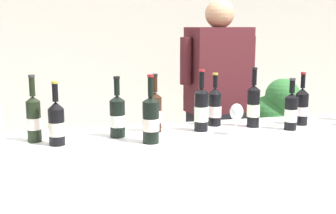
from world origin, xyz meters
The scene contains 15 objects.
wall_back centered at (0.00, 2.60, 1.40)m, with size 8.00×0.10×2.80m, color beige.
counter centered at (0.00, 0.00, 0.48)m, with size 2.50×0.54×0.96m, color white.
wine_bottle_0 centered at (0.59, -0.07, 1.06)m, with size 0.07×0.07×0.29m.
wine_bottle_3 centered at (0.09, 0.03, 1.08)m, with size 0.08×0.08×0.35m.
wine_bottle_4 centered at (-0.81, 0.02, 1.08)m, with size 0.07×0.07×0.34m.
wine_bottle_5 centered at (-0.17, 0.07, 1.07)m, with size 0.08×0.08×0.32m.
wine_bottle_6 centered at (-0.39, 0.01, 1.07)m, with size 0.08×0.08×0.32m.
wine_bottle_7 centered at (0.21, 0.14, 1.07)m, with size 0.08×0.08×0.31m.
wine_bottle_8 centered at (0.41, 0.05, 1.08)m, with size 0.07×0.07×0.35m.
wine_bottle_9 centered at (-0.24, -0.16, 1.08)m, with size 0.09×0.09×0.35m.
wine_bottle_10 centered at (0.72, 0.03, 1.07)m, with size 0.08×0.08×0.31m.
wine_bottle_11 centered at (-0.70, -0.08, 1.07)m, with size 0.08×0.08×0.32m.
wine_glass centered at (0.24, -0.11, 1.07)m, with size 0.07×0.07×0.17m.
person_server centered at (0.41, 0.62, 0.84)m, with size 0.58×0.31×1.72m.
potted_shrub centered at (1.20, 1.32, 0.63)m, with size 0.59×0.44×1.07m.
Camera 1 is at (-0.69, -2.28, 1.54)m, focal length 47.40 mm.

